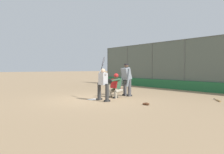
% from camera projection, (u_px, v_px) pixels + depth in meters
% --- Properties ---
extents(ground_plane, '(160.00, 160.00, 0.00)m').
position_uv_depth(ground_plane, '(93.00, 100.00, 10.33)').
color(ground_plane, '#9E7F5B').
extents(home_plate_marker, '(0.43, 0.43, 0.01)m').
position_uv_depth(home_plate_marker, '(93.00, 99.00, 10.33)').
color(home_plate_marker, white).
rests_on(home_plate_marker, ground_plane).
extents(backstop_fence, '(17.50, 0.08, 3.46)m').
position_uv_depth(backstop_fence, '(185.00, 63.00, 14.80)').
color(backstop_fence, '#515651').
rests_on(backstop_fence, ground_plane).
extents(padding_wall, '(17.07, 0.18, 0.63)m').
position_uv_depth(padding_wall, '(183.00, 85.00, 14.80)').
color(padding_wall, '#236638').
rests_on(padding_wall, ground_plane).
extents(bleachers_beyond, '(12.19, 1.95, 1.16)m').
position_uv_depth(bleachers_beyond, '(185.00, 82.00, 17.26)').
color(bleachers_beyond, slate).
rests_on(bleachers_beyond, ground_plane).
extents(batter_at_plate, '(0.94, 0.63, 2.03)m').
position_uv_depth(batter_at_plate, '(103.00, 83.00, 9.92)').
color(batter_at_plate, '#333333').
rests_on(batter_at_plate, ground_plane).
extents(catcher_behind_plate, '(0.66, 0.78, 1.23)m').
position_uv_depth(catcher_behind_plate, '(115.00, 85.00, 11.01)').
color(catcher_behind_plate, gray).
rests_on(catcher_behind_plate, ground_plane).
extents(umpire_home, '(0.70, 0.46, 1.73)m').
position_uv_depth(umpire_home, '(127.00, 79.00, 11.63)').
color(umpire_home, '#4C4C51').
rests_on(umpire_home, ground_plane).
extents(spare_bat_near_backstop, '(0.37, 0.86, 0.07)m').
position_uv_depth(spare_bat_near_backstop, '(119.00, 88.00, 15.85)').
color(spare_bat_near_backstop, black).
rests_on(spare_bat_near_backstop, ground_plane).
extents(spare_bat_by_padding, '(0.62, 0.61, 0.07)m').
position_uv_depth(spare_bat_by_padding, '(218.00, 100.00, 9.83)').
color(spare_bat_by_padding, black).
rests_on(spare_bat_by_padding, ground_plane).
extents(fielding_glove_on_dirt, '(0.28, 0.21, 0.10)m').
position_uv_depth(fielding_glove_on_dirt, '(146.00, 104.00, 8.79)').
color(fielding_glove_on_dirt, '#56331E').
rests_on(fielding_glove_on_dirt, ground_plane).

